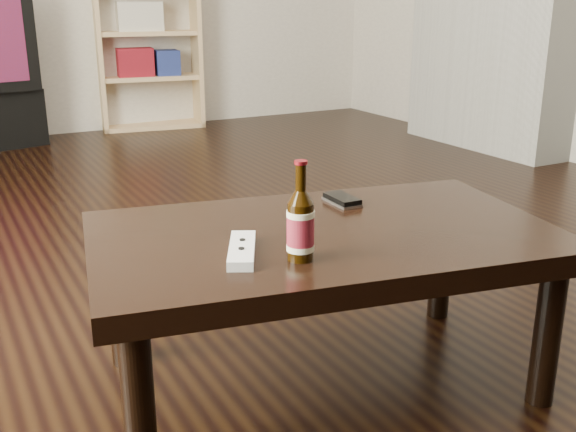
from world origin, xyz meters
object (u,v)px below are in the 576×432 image
beer_bottle (300,226)px  phone (342,200)px  coffee_table (324,251)px  remote (242,250)px  bookshelf (145,29)px

beer_bottle → phone: 0.44m
beer_bottle → phone: beer_bottle is taller
coffee_table → remote: 0.26m
bookshelf → phone: 3.67m
remote → phone: bearing=56.1°
bookshelf → phone: size_ratio=11.98×
coffee_table → beer_bottle: beer_bottle is taller
beer_bottle → remote: bearing=139.6°
bookshelf → remote: 3.97m
bookshelf → phone: bearing=-91.0°
coffee_table → beer_bottle: size_ratio=5.59×
beer_bottle → remote: 0.15m
bookshelf → beer_bottle: 4.02m
phone → remote: remote is taller
remote → coffee_table: bearing=40.5°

